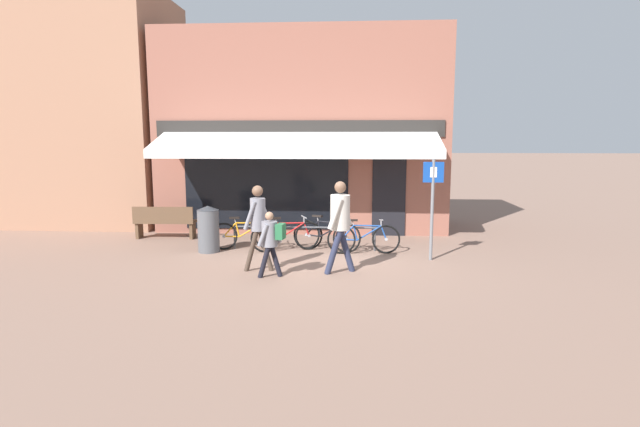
% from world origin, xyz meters
% --- Properties ---
extents(ground_plane, '(160.00, 160.00, 0.00)m').
position_xyz_m(ground_plane, '(0.00, 0.00, 0.00)').
color(ground_plane, '#846656').
extents(shop_front, '(8.20, 4.47, 5.65)m').
position_xyz_m(shop_front, '(-0.76, 4.51, 2.82)').
color(shop_front, '#8E5647').
rests_on(shop_front, ground_plane).
extents(neighbour_building, '(6.93, 4.00, 6.96)m').
position_xyz_m(neighbour_building, '(-8.53, 5.02, 3.48)').
color(neighbour_building, '#9E7056').
rests_on(neighbour_building, ground_plane).
extents(bike_rack_rail, '(3.47, 0.04, 0.57)m').
position_xyz_m(bike_rack_rail, '(-0.43, 1.10, 0.47)').
color(bike_rack_rail, '#47494F').
rests_on(bike_rack_rail, ground_plane).
extents(bicycle_orange, '(1.69, 0.53, 0.80)m').
position_xyz_m(bicycle_orange, '(-1.84, 1.10, 0.35)').
color(bicycle_orange, black).
rests_on(bicycle_orange, ground_plane).
extents(bicycle_red, '(1.67, 0.70, 0.82)m').
position_xyz_m(bicycle_red, '(-0.82, 0.97, 0.37)').
color(bicycle_red, black).
rests_on(bicycle_red, ground_plane).
extents(bicycle_black, '(1.68, 0.75, 0.86)m').
position_xyz_m(bicycle_black, '(0.10, 1.07, 0.37)').
color(bicycle_black, black).
rests_on(bicycle_black, ground_plane).
extents(bicycle_blue, '(1.71, 0.52, 0.83)m').
position_xyz_m(bicycle_blue, '(0.98, 0.84, 0.36)').
color(bicycle_blue, black).
rests_on(bicycle_blue, ground_plane).
extents(pedestrian_adult, '(0.62, 0.65, 1.84)m').
position_xyz_m(pedestrian_adult, '(0.48, -0.88, 1.11)').
color(pedestrian_adult, '#282D47').
rests_on(pedestrian_adult, ground_plane).
extents(pedestrian_child, '(0.55, 0.43, 1.28)m').
position_xyz_m(pedestrian_child, '(-0.83, -1.29, 0.79)').
color(pedestrian_child, black).
rests_on(pedestrian_child, ground_plane).
extents(pedestrian_second_adult, '(0.62, 0.39, 1.74)m').
position_xyz_m(pedestrian_second_adult, '(-1.16, -0.85, 1.07)').
color(pedestrian_second_adult, '#47382D').
rests_on(pedestrian_second_adult, ground_plane).
extents(litter_bin, '(0.51, 0.51, 1.09)m').
position_xyz_m(litter_bin, '(-2.65, 0.75, 0.55)').
color(litter_bin, '#515459').
rests_on(litter_bin, ground_plane).
extents(parking_sign, '(0.44, 0.07, 2.21)m').
position_xyz_m(parking_sign, '(2.44, 0.29, 1.36)').
color(parking_sign, slate).
rests_on(parking_sign, ground_plane).
extents(park_bench, '(1.61, 0.49, 0.87)m').
position_xyz_m(park_bench, '(-4.25, 2.20, 0.46)').
color(park_bench, brown).
rests_on(park_bench, ground_plane).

